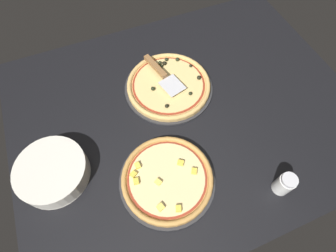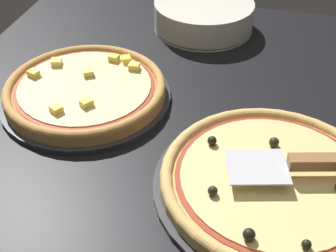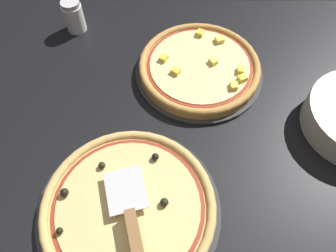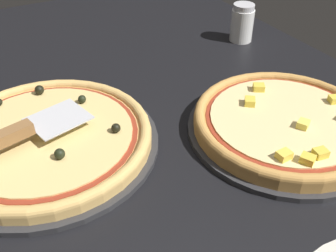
# 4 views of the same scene
# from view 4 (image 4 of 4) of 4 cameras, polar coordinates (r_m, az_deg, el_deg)

# --- Properties ---
(ground_plane) EXTENTS (1.41, 1.12, 0.04)m
(ground_plane) POSITION_cam_4_polar(r_m,az_deg,el_deg) (0.76, -7.66, 0.02)
(ground_plane) COLOR black
(pizza_pan_front) EXTENTS (0.38, 0.38, 0.01)m
(pizza_pan_front) POSITION_cam_4_polar(r_m,az_deg,el_deg) (0.70, -17.05, -2.63)
(pizza_pan_front) COLOR #2D2D30
(pizza_pan_front) RESTS_ON ground_plane
(pizza_front) EXTENTS (0.36, 0.36, 0.04)m
(pizza_front) POSITION_cam_4_polar(r_m,az_deg,el_deg) (0.69, -17.33, -1.50)
(pizza_front) COLOR #DBAD60
(pizza_front) RESTS_ON pizza_pan_front
(pizza_pan_back) EXTENTS (0.34, 0.34, 0.01)m
(pizza_pan_back) POSITION_cam_4_polar(r_m,az_deg,el_deg) (0.73, 16.30, -0.62)
(pizza_pan_back) COLOR #2D2D30
(pizza_pan_back) RESTS_ON ground_plane
(pizza_back) EXTENTS (0.32, 0.32, 0.04)m
(pizza_back) POSITION_cam_4_polar(r_m,az_deg,el_deg) (0.72, 16.59, 0.68)
(pizza_back) COLOR #C68E47
(pizza_back) RESTS_ON pizza_pan_back
(serving_spatula) EXTENTS (0.11, 0.24, 0.02)m
(serving_spatula) POSITION_cam_4_polar(r_m,az_deg,el_deg) (0.65, -22.66, -1.75)
(serving_spatula) COLOR silver
(serving_spatula) RESTS_ON pizza_front
(parmesan_shaker) EXTENTS (0.06, 0.06, 0.09)m
(parmesan_shaker) POSITION_cam_4_polar(r_m,az_deg,el_deg) (1.05, 10.71, 14.47)
(parmesan_shaker) COLOR white
(parmesan_shaker) RESTS_ON ground_plane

